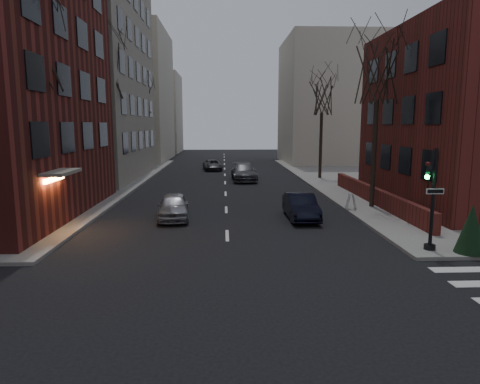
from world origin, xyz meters
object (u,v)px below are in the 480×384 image
at_px(car_lane_silver, 173,206).
at_px(car_lane_far, 212,165).
at_px(traffic_signal, 431,206).
at_px(streetlamp_near, 103,137).
at_px(tree_right_b, 322,96).
at_px(streetlamp_far, 152,132).
at_px(sandwich_board, 351,201).
at_px(evergreen_shrub, 471,229).
at_px(tree_left_c, 142,96).
at_px(tree_left_a, 37,50).
at_px(tree_right_a, 378,72).
at_px(parked_sedan, 301,206).
at_px(car_lane_gray, 244,172).
at_px(tree_left_b, 106,72).

height_order(car_lane_silver, car_lane_far, car_lane_silver).
distance_m(traffic_signal, streetlamp_near, 20.86).
bearing_deg(tree_right_b, streetlamp_far, 149.53).
distance_m(tree_right_b, car_lane_silver, 21.24).
relative_size(sandwich_board, evergreen_shrub, 0.47).
xyz_separation_m(tree_left_c, evergreen_shrub, (18.13, -31.50, -6.92)).
distance_m(sandwich_board, evergreen_shrub, 8.97).
xyz_separation_m(streetlamp_near, evergreen_shrub, (17.53, -13.50, -3.13)).
xyz_separation_m(tree_left_a, streetlamp_near, (0.60, 8.00, -4.23)).
xyz_separation_m(tree_left_a, tree_right_a, (17.60, 4.00, -0.44)).
distance_m(traffic_signal, parked_sedan, 7.59).
xyz_separation_m(tree_right_a, tree_right_b, (0.00, 14.00, -0.44)).
distance_m(car_lane_silver, car_lane_gray, 16.39).
relative_size(car_lane_silver, sandwich_board, 4.53).
bearing_deg(tree_left_c, tree_left_b, -90.00).
distance_m(streetlamp_near, streetlamp_far, 20.00).
xyz_separation_m(streetlamp_near, sandwich_board, (15.50, -4.77, -3.64)).
bearing_deg(tree_left_c, streetlamp_far, 73.30).
distance_m(car_lane_silver, evergreen_shrub, 14.14).
xyz_separation_m(car_lane_gray, sandwich_board, (5.59, -14.16, -0.18)).
height_order(traffic_signal, tree_right_b, tree_right_b).
xyz_separation_m(car_lane_far, evergreen_shrub, (10.68, -31.95, 0.53)).
bearing_deg(streetlamp_far, tree_left_a, -91.23).
relative_size(parked_sedan, car_lane_silver, 1.03).
distance_m(traffic_signal, streetlamp_far, 36.81).
xyz_separation_m(streetlamp_near, car_lane_gray, (9.91, 9.39, -3.46)).
bearing_deg(tree_right_b, traffic_signal, -92.15).
bearing_deg(tree_right_b, tree_left_b, -161.18).
bearing_deg(tree_right_a, streetlamp_far, 125.31).
xyz_separation_m(streetlamp_near, streetlamp_far, (0.00, 20.00, 0.00)).
bearing_deg(evergreen_shrub, car_lane_far, 108.49).
relative_size(streetlamp_near, car_lane_silver, 1.55).
bearing_deg(tree_left_c, tree_right_a, -51.34).
bearing_deg(traffic_signal, tree_right_b, 87.85).
xyz_separation_m(parked_sedan, car_lane_silver, (-6.86, 0.29, 0.00)).
relative_size(tree_left_b, car_lane_gray, 2.02).
bearing_deg(evergreen_shrub, parked_sedan, 127.82).
relative_size(tree_left_c, parked_sedan, 2.34).
height_order(car_lane_silver, evergreen_shrub, evergreen_shrub).
bearing_deg(car_lane_far, tree_right_b, -46.88).
height_order(traffic_signal, tree_left_a, tree_left_a).
distance_m(tree_right_a, streetlamp_far, 29.65).
height_order(car_lane_gray, evergreen_shrub, evergreen_shrub).
bearing_deg(tree_left_b, streetlamp_near, -81.47).
distance_m(traffic_signal, sandwich_board, 8.36).
bearing_deg(car_lane_silver, evergreen_shrub, -35.01).
bearing_deg(tree_left_c, car_lane_gray, -39.33).
distance_m(car_lane_far, evergreen_shrub, 33.69).
distance_m(traffic_signal, car_lane_silver, 12.74).
xyz_separation_m(tree_left_a, tree_left_c, (0.00, 26.00, -0.44)).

